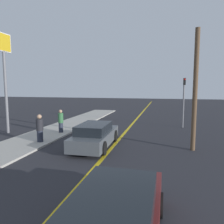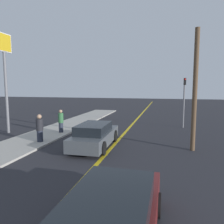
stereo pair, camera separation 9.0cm
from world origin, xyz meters
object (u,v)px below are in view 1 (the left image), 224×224
(car_ahead_center, at_px, (95,135))
(pedestrian_far_standing, at_px, (40,128))
(traffic_light, at_px, (184,97))
(roadside_sign, at_px, (4,63))
(pedestrian_by_sign, at_px, (61,121))
(utility_pole, at_px, (195,91))
(car_near_right_lane, at_px, (115,221))

(car_ahead_center, relative_size, pedestrian_far_standing, 2.76)
(traffic_light, xyz_separation_m, roadside_sign, (-12.50, -5.02, 2.54))
(traffic_light, distance_m, roadside_sign, 13.70)
(pedestrian_by_sign, relative_size, traffic_light, 0.40)
(roadside_sign, bearing_deg, utility_pole, -6.53)
(pedestrian_by_sign, height_order, traffic_light, traffic_light)
(car_near_right_lane, distance_m, traffic_light, 14.69)
(car_ahead_center, bearing_deg, pedestrian_far_standing, 179.87)
(car_ahead_center, distance_m, traffic_light, 8.97)
(pedestrian_far_standing, xyz_separation_m, utility_pole, (8.59, 0.69, 2.23))
(utility_pole, bearing_deg, roadside_sign, 173.47)
(car_near_right_lane, relative_size, traffic_light, 1.12)
(pedestrian_far_standing, height_order, pedestrian_by_sign, pedestrian_far_standing)
(car_ahead_center, xyz_separation_m, pedestrian_far_standing, (-3.38, -0.06, 0.26))
(utility_pole, bearing_deg, car_near_right_lane, -106.98)
(car_near_right_lane, height_order, car_ahead_center, car_near_right_lane)
(pedestrian_by_sign, bearing_deg, car_ahead_center, -38.10)
(car_near_right_lane, xyz_separation_m, roadside_sign, (-10.10, 9.35, 4.35))
(car_near_right_lane, bearing_deg, traffic_light, 81.00)
(traffic_light, distance_m, utility_pole, 6.49)
(car_ahead_center, bearing_deg, pedestrian_by_sign, 140.71)
(car_ahead_center, height_order, pedestrian_by_sign, pedestrian_by_sign)
(pedestrian_far_standing, distance_m, roadside_sign, 6.05)
(utility_pole, bearing_deg, pedestrian_by_sign, 166.61)
(pedestrian_far_standing, distance_m, utility_pole, 8.90)
(pedestrian_far_standing, height_order, traffic_light, traffic_light)
(car_ahead_center, distance_m, pedestrian_by_sign, 4.35)
(car_near_right_lane, distance_m, roadside_sign, 14.43)
(pedestrian_by_sign, distance_m, traffic_light, 9.80)
(pedestrian_far_standing, bearing_deg, car_near_right_lane, -49.50)
(pedestrian_by_sign, height_order, roadside_sign, roadside_sign)
(traffic_light, bearing_deg, pedestrian_far_standing, -140.20)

